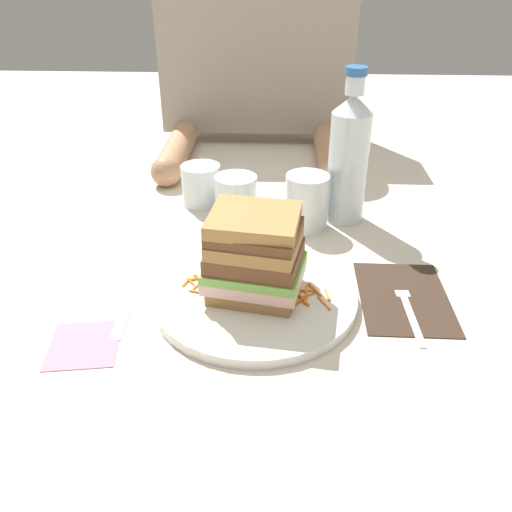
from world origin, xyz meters
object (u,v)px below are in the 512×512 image
at_px(main_plate, 255,296).
at_px(empty_tumbler_0, 201,185).
at_px(sandwich, 255,255).
at_px(empty_tumbler_1, 236,198).
at_px(knife, 131,297).
at_px(napkin_dark, 404,297).
at_px(water_bottle, 348,157).
at_px(juice_glass, 306,204).
at_px(fork, 408,304).
at_px(diner_across, 256,41).
at_px(napkin_pink, 84,344).

distance_m(main_plate, empty_tumbler_0, 0.34).
distance_m(sandwich, empty_tumbler_1, 0.26).
xyz_separation_m(knife, empty_tumbler_0, (0.06, 0.32, 0.04)).
relative_size(napkin_dark, empty_tumbler_1, 2.21).
relative_size(sandwich, napkin_dark, 0.81).
bearing_deg(water_bottle, empty_tumbler_0, 168.71).
bearing_deg(empty_tumbler_1, sandwich, -79.93).
bearing_deg(juice_glass, water_bottle, 26.09).
xyz_separation_m(knife, empty_tumbler_1, (0.13, 0.26, 0.04)).
height_order(fork, empty_tumbler_0, empty_tumbler_0).
xyz_separation_m(sandwich, water_bottle, (0.15, 0.26, 0.04)).
distance_m(empty_tumbler_1, diner_across, 0.50).
xyz_separation_m(empty_tumbler_1, napkin_pink, (-0.16, -0.36, -0.04)).
distance_m(knife, empty_tumbler_1, 0.29).
distance_m(napkin_dark, juice_glass, 0.25).
bearing_deg(fork, knife, 179.50).
distance_m(knife, water_bottle, 0.44).
height_order(juice_glass, water_bottle, water_bottle).
relative_size(napkin_dark, knife, 0.89).
bearing_deg(fork, empty_tumbler_1, 134.33).
relative_size(knife, empty_tumbler_1, 2.48).
relative_size(napkin_dark, water_bottle, 0.67).
bearing_deg(diner_across, napkin_pink, -102.32).
height_order(napkin_dark, fork, fork).
xyz_separation_m(sandwich, juice_glass, (0.08, 0.23, -0.03)).
distance_m(knife, napkin_pink, 0.11).
bearing_deg(napkin_dark, napkin_pink, -163.70).
xyz_separation_m(main_plate, sandwich, (-0.00, 0.00, 0.07)).
xyz_separation_m(fork, empty_tumbler_0, (-0.33, 0.32, 0.03)).
distance_m(main_plate, sandwich, 0.07).
distance_m(sandwich, knife, 0.19).
relative_size(main_plate, knife, 1.42).
relative_size(napkin_dark, fork, 1.08).
bearing_deg(diner_across, water_bottle, -68.28).
bearing_deg(empty_tumbler_0, diner_across, 77.61).
bearing_deg(knife, juice_glass, 42.50).
distance_m(juice_glass, diner_across, 0.53).
height_order(fork, napkin_pink, fork).
bearing_deg(empty_tumbler_0, fork, -44.55).
bearing_deg(sandwich, empty_tumbler_0, 110.23).
bearing_deg(empty_tumbler_1, water_bottle, 2.15).
height_order(main_plate, empty_tumbler_0, empty_tumbler_0).
bearing_deg(fork, juice_glass, 119.31).
bearing_deg(juice_glass, empty_tumbler_0, 156.03).
bearing_deg(juice_glass, main_plate, -108.72).
bearing_deg(sandwich, fork, -1.46).
xyz_separation_m(main_plate, water_bottle, (0.15, 0.27, 0.11)).
xyz_separation_m(fork, diner_across, (-0.24, 0.72, 0.23)).
bearing_deg(diner_across, knife, -101.47).
xyz_separation_m(napkin_dark, juice_glass, (-0.13, 0.21, 0.04)).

